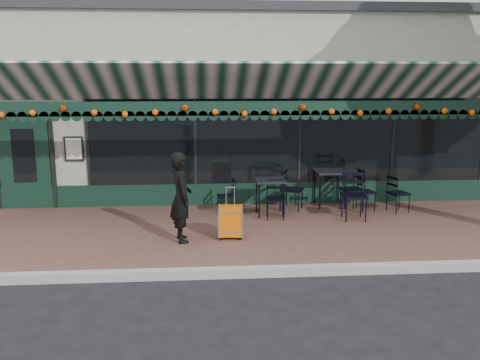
{
  "coord_description": "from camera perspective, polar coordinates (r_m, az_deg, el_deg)",
  "views": [
    {
      "loc": [
        -0.83,
        -7.53,
        3.05
      ],
      "look_at": [
        -0.15,
        1.6,
        1.2
      ],
      "focal_mm": 38.0,
      "sensor_mm": 36.0,
      "label": 1
    }
  ],
  "objects": [
    {
      "name": "chair_b_right",
      "position": [
        11.39,
        5.92,
        -1.13
      ],
      "size": [
        0.58,
        0.58,
        0.89
      ],
      "primitive_type": null,
      "rotation": [
        0.0,
        0.0,
        1.15
      ],
      "color": "black",
      "rests_on": "sidewalk"
    },
    {
      "name": "chair_b_front",
      "position": [
        10.62,
        4.01,
        -2.2
      ],
      "size": [
        0.44,
        0.44,
        0.82
      ],
      "primitive_type": null,
      "rotation": [
        0.0,
        0.0,
        -0.09
      ],
      "color": "black",
      "rests_on": "sidewalk"
    },
    {
      "name": "curb",
      "position": [
        8.07,
        2.0,
        -10.26
      ],
      "size": [
        18.0,
        0.16,
        0.15
      ],
      "primitive_type": "cube",
      "color": "#9E9E99",
      "rests_on": "ground"
    },
    {
      "name": "cafe_table_a",
      "position": [
        11.71,
        10.08,
        0.65
      ],
      "size": [
        0.68,
        0.68,
        0.84
      ],
      "color": "black",
      "rests_on": "sidewalk"
    },
    {
      "name": "restaurant_building",
      "position": [
        15.41,
        -1.15,
        8.5
      ],
      "size": [
        12.0,
        9.6,
        4.5
      ],
      "color": "gray",
      "rests_on": "ground"
    },
    {
      "name": "chair_b_left",
      "position": [
        10.97,
        -1.54,
        -1.86
      ],
      "size": [
        0.44,
        0.44,
        0.77
      ],
      "primitive_type": null,
      "rotation": [
        0.0,
        0.0,
        -1.41
      ],
      "color": "black",
      "rests_on": "sidewalk"
    },
    {
      "name": "chair_a_extra",
      "position": [
        11.65,
        17.37,
        -1.48
      ],
      "size": [
        0.51,
        0.51,
        0.82
      ],
      "primitive_type": null,
      "rotation": [
        0.0,
        0.0,
        1.86
      ],
      "color": "black",
      "rests_on": "sidewalk"
    },
    {
      "name": "chair_a_front",
      "position": [
        10.76,
        12.72,
        -1.82
      ],
      "size": [
        0.52,
        0.52,
        0.98
      ],
      "primitive_type": null,
      "rotation": [
        0.0,
        0.0,
        -0.05
      ],
      "color": "black",
      "rests_on": "sidewalk"
    },
    {
      "name": "sidewalk",
      "position": [
        10.02,
        0.71,
        -5.88
      ],
      "size": [
        18.0,
        4.0,
        0.15
      ],
      "primitive_type": "cube",
      "color": "brown",
      "rests_on": "ground"
    },
    {
      "name": "suitcase",
      "position": [
        9.29,
        -1.09,
        -4.7
      ],
      "size": [
        0.43,
        0.25,
        0.97
      ],
      "rotation": [
        0.0,
        0.0,
        -0.04
      ],
      "color": "#E46407",
      "rests_on": "sidewalk"
    },
    {
      "name": "ground",
      "position": [
        8.17,
        1.93,
        -10.54
      ],
      "size": [
        80.0,
        80.0,
        0.0
      ],
      "primitive_type": "plane",
      "color": "black",
      "rests_on": "ground"
    },
    {
      "name": "chair_a_left",
      "position": [
        11.46,
        12.46,
        -1.12
      ],
      "size": [
        0.5,
        0.5,
        0.94
      ],
      "primitive_type": null,
      "rotation": [
        0.0,
        0.0,
        -1.49
      ],
      "color": "black",
      "rests_on": "sidewalk"
    },
    {
      "name": "woman",
      "position": [
        9.12,
        -6.64,
        -1.92
      ],
      "size": [
        0.5,
        0.66,
        1.62
      ],
      "primitive_type": "imported",
      "rotation": [
        0.0,
        0.0,
        1.78
      ],
      "color": "black",
      "rests_on": "sidewalk"
    },
    {
      "name": "cafe_table_b",
      "position": [
        10.84,
        3.41,
        -0.33
      ],
      "size": [
        0.63,
        0.63,
        0.78
      ],
      "color": "black",
      "rests_on": "sidewalk"
    },
    {
      "name": "chair_a_right",
      "position": [
        11.56,
        13.8,
        -1.35
      ],
      "size": [
        0.5,
        0.5,
        0.83
      ],
      "primitive_type": null,
      "rotation": [
        0.0,
        0.0,
        1.82
      ],
      "color": "black",
      "rests_on": "sidewalk"
    }
  ]
}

